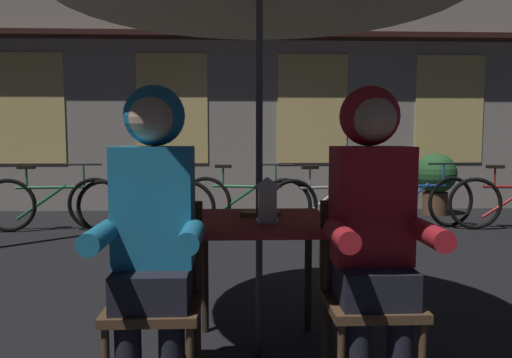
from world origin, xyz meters
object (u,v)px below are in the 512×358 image
lantern (267,199)px  bicycle_second (145,206)px  chair_right (367,286)px  bicycle_third (245,202)px  person_right_hooded (372,211)px  person_left_hooded (153,212)px  chair_left (157,288)px  bicycle_nearest (52,203)px  book (261,214)px  bicycle_fifth (415,202)px  potted_plant (436,179)px  cafe_table (259,238)px  bicycle_fourth (331,203)px

lantern → bicycle_second: bearing=110.6°
chair_right → bicycle_third: 3.89m
lantern → person_right_hooded: size_ratio=0.17×
person_left_hooded → chair_left: bearing=90.0°
person_left_hooded → person_right_hooded: (0.96, 0.00, 0.00)m
chair_right → bicycle_nearest: (-2.88, 3.85, -0.14)m
bicycle_third → person_right_hooded: bearing=-82.8°
book → person_right_hooded: bearing=-30.6°
person_left_hooded → book: bearing=46.7°
lantern → bicycle_second: 3.56m
lantern → bicycle_fifth: lantern is taller
bicycle_second → bicycle_third: same height
person_left_hooded → bicycle_nearest: person_left_hooded is taller
chair_right → book: bearing=135.0°
bicycle_fifth → potted_plant: 1.31m
potted_plant → bicycle_nearest: bearing=-168.9°
bicycle_second → bicycle_third: (1.19, 0.29, 0.00)m
bicycle_nearest → bicycle_third: (2.39, 0.01, 0.00)m
cafe_table → person_left_hooded: 0.67m
bicycle_nearest → book: size_ratio=8.39×
chair_left → book: chair_left is taller
chair_left → chair_right: size_ratio=1.00×
bicycle_second → lantern: bearing=-69.4°
person_right_hooded → bicycle_nearest: 4.88m
person_left_hooded → cafe_table: bearing=41.6°
chair_right → bicycle_second: (-1.68, 3.56, -0.14)m
cafe_table → potted_plant: potted_plant is taller
bicycle_nearest → person_left_hooded: bearing=-63.8°
person_right_hooded → potted_plant: bearing=64.3°
bicycle_fifth → person_right_hooded: bearing=-113.3°
chair_right → bicycle_fourth: bearing=81.3°
person_left_hooded → bicycle_third: person_left_hooded is taller
chair_right → potted_plant: potted_plant is taller
person_left_hooded → bicycle_fifth: person_left_hooded is taller
person_right_hooded → bicycle_nearest: bearing=126.5°
bicycle_fifth → potted_plant: bearing=56.7°
lantern → person_left_hooded: bearing=-148.2°
cafe_table → chair_right: chair_right is taller
bicycle_third → bicycle_fifth: bearing=-1.6°
person_right_hooded → bicycle_third: bearing=97.2°
person_left_hooded → potted_plant: bearing=56.0°
bicycle_second → cafe_table: bearing=-69.4°
bicycle_fourth → book: size_ratio=8.23×
lantern → person_right_hooded: person_right_hooded is taller
chair_left → bicycle_second: (-0.72, 3.56, -0.14)m
chair_left → chair_right: (0.96, 0.00, 0.00)m
chair_right → bicycle_nearest: bearing=126.9°
lantern → bicycle_nearest: size_ratio=0.14×
bicycle_second → book: size_ratio=8.39×
lantern → bicycle_third: 3.63m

